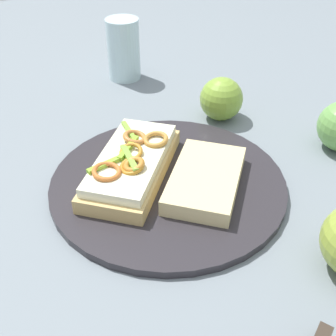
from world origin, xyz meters
The scene contains 6 objects.
ground_plane centered at (0.00, 0.00, 0.00)m, with size 2.00×2.00×0.00m, color slate.
plate centered at (0.00, 0.00, 0.01)m, with size 0.31×0.31×0.01m, color #29262A.
sandwich centered at (-0.03, -0.04, 0.03)m, with size 0.20×0.18×0.05m.
bread_slice_side centered at (0.03, 0.04, 0.02)m, with size 0.14×0.08×0.02m, color beige.
apple_1 centered at (-0.14, 0.15, 0.04)m, with size 0.07×0.07×0.07m, color #7FA637.
drinking_glass centered at (-0.35, 0.04, 0.06)m, with size 0.06×0.06×0.12m, color silver.
Camera 1 is at (0.43, -0.16, 0.37)m, focal length 46.44 mm.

